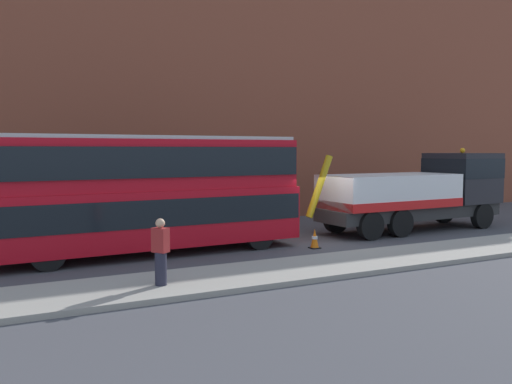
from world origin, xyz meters
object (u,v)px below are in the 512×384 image
Objects in this scene: traffic_cone_near_bus at (315,239)px; recovery_tow_truck at (420,191)px; double_decker_bus at (144,190)px; pedestrian_onlooker at (161,253)px.

recovery_tow_truck is at bearing 14.28° from traffic_cone_near_bus.
recovery_tow_truck is 14.13× the size of traffic_cone_near_bus.
traffic_cone_near_bus is at bearing -167.24° from recovery_tow_truck.
pedestrian_onlooker is (-1.00, -4.90, -1.25)m from double_decker_bus.
double_decker_bus reaches higher than traffic_cone_near_bus.
double_decker_bus is (-12.54, -0.01, 0.47)m from recovery_tow_truck.
traffic_cone_near_bus is (5.81, -1.70, -1.89)m from double_decker_bus.
pedestrian_onlooker is at bearing -154.80° from traffic_cone_near_bus.
recovery_tow_truck is at bearing -1.46° from double_decker_bus.
recovery_tow_truck is 14.42m from pedestrian_onlooker.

